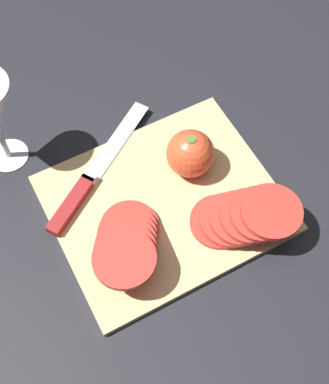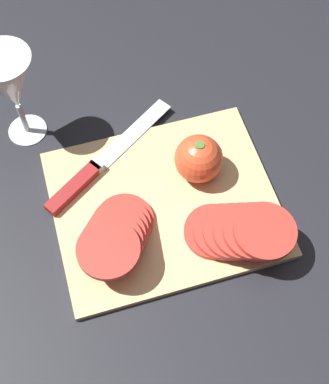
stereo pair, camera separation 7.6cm
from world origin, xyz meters
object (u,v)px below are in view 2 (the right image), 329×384
at_px(tomato_slice_stack_near, 116,234).
at_px(tomato_slice_stack_far, 238,231).
at_px(wine_glass, 11,86).
at_px(knife, 88,175).
at_px(whole_tomato, 199,159).

xyz_separation_m(tomato_slice_stack_near, tomato_slice_stack_far, (0.16, -0.04, 0.00)).
bearing_deg(tomato_slice_stack_near, wine_glass, 111.48).
relative_size(knife, tomato_slice_stack_near, 1.61).
bearing_deg(tomato_slice_stack_far, whole_tomato, 98.43).
relative_size(wine_glass, tomato_slice_stack_near, 1.16).
xyz_separation_m(whole_tomato, knife, (-0.16, 0.04, -0.03)).
relative_size(wine_glass, tomato_slice_stack_far, 1.18).
xyz_separation_m(whole_tomato, tomato_slice_stack_near, (-0.14, -0.08, -0.01)).
height_order(whole_tomato, knife, whole_tomato).
distance_m(wine_glass, whole_tomato, 0.29).
distance_m(wine_glass, tomato_slice_stack_far, 0.38).
height_order(wine_glass, tomato_slice_stack_far, wine_glass).
bearing_deg(tomato_slice_stack_far, knife, 138.35).
bearing_deg(wine_glass, tomato_slice_stack_near, -68.52).
distance_m(whole_tomato, tomato_slice_stack_near, 0.16).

